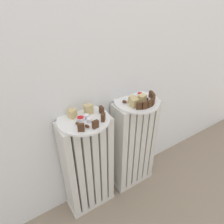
{
  "coord_description": "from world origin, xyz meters",
  "views": [
    {
      "loc": [
        -0.5,
        -0.5,
        1.24
      ],
      "look_at": [
        0.0,
        0.28,
        0.65
      ],
      "focal_mm": 32.25,
      "sensor_mm": 36.0,
      "label": 1
    }
  ],
  "objects_px": {
    "plate_left": "(84,119)",
    "jam_bowl_right": "(140,95)",
    "plate_right": "(137,101)",
    "jam_bowl_left": "(81,119)",
    "radiator_left": "(88,167)",
    "fork": "(131,97)",
    "radiator_right": "(133,146)"
  },
  "relations": [
    {
      "from": "plate_right",
      "to": "fork",
      "type": "relative_size",
      "value": 2.6
    },
    {
      "from": "radiator_right",
      "to": "jam_bowl_right",
      "type": "height_order",
      "value": "jam_bowl_right"
    },
    {
      "from": "radiator_right",
      "to": "jam_bowl_right",
      "type": "bearing_deg",
      "value": 29.73
    },
    {
      "from": "jam_bowl_right",
      "to": "fork",
      "type": "bearing_deg",
      "value": 148.63
    },
    {
      "from": "fork",
      "to": "plate_right",
      "type": "bearing_deg",
      "value": -87.02
    },
    {
      "from": "radiator_left",
      "to": "plate_right",
      "type": "distance_m",
      "value": 0.48
    },
    {
      "from": "radiator_left",
      "to": "fork",
      "type": "distance_m",
      "value": 0.49
    },
    {
      "from": "jam_bowl_right",
      "to": "plate_left",
      "type": "bearing_deg",
      "value": -176.41
    },
    {
      "from": "jam_bowl_right",
      "to": "plate_right",
      "type": "bearing_deg",
      "value": -150.27
    },
    {
      "from": "radiator_left",
      "to": "jam_bowl_right",
      "type": "bearing_deg",
      "value": 3.59
    },
    {
      "from": "radiator_right",
      "to": "plate_right",
      "type": "bearing_deg",
      "value": 0.0
    },
    {
      "from": "radiator_left",
      "to": "fork",
      "type": "height_order",
      "value": "fork"
    },
    {
      "from": "plate_left",
      "to": "jam_bowl_left",
      "type": "relative_size",
      "value": 6.49
    },
    {
      "from": "plate_left",
      "to": "jam_bowl_right",
      "type": "distance_m",
      "value": 0.38
    },
    {
      "from": "radiator_left",
      "to": "plate_right",
      "type": "relative_size",
      "value": 2.45
    },
    {
      "from": "plate_right",
      "to": "jam_bowl_left",
      "type": "xyz_separation_m",
      "value": [
        -0.36,
        -0.01,
        0.02
      ]
    },
    {
      "from": "jam_bowl_left",
      "to": "jam_bowl_right",
      "type": "distance_m",
      "value": 0.4
    },
    {
      "from": "jam_bowl_left",
      "to": "radiator_right",
      "type": "bearing_deg",
      "value": 1.54
    },
    {
      "from": "radiator_left",
      "to": "fork",
      "type": "bearing_deg",
      "value": 8.63
    },
    {
      "from": "plate_left",
      "to": "jam_bowl_right",
      "type": "bearing_deg",
      "value": 3.59
    },
    {
      "from": "jam_bowl_left",
      "to": "plate_right",
      "type": "bearing_deg",
      "value": 1.54
    },
    {
      "from": "radiator_left",
      "to": "plate_left",
      "type": "xyz_separation_m",
      "value": [
        0.0,
        0.0,
        0.34
      ]
    },
    {
      "from": "radiator_left",
      "to": "jam_bowl_left",
      "type": "xyz_separation_m",
      "value": [
        -0.02,
        -0.01,
        0.36
      ]
    },
    {
      "from": "plate_right",
      "to": "jam_bowl_left",
      "type": "relative_size",
      "value": 6.49
    },
    {
      "from": "radiator_left",
      "to": "fork",
      "type": "xyz_separation_m",
      "value": [
        0.34,
        0.05,
        0.35
      ]
    },
    {
      "from": "radiator_left",
      "to": "plate_left",
      "type": "distance_m",
      "value": 0.34
    },
    {
      "from": "fork",
      "to": "plate_left",
      "type": "bearing_deg",
      "value": -171.37
    },
    {
      "from": "radiator_right",
      "to": "plate_right",
      "type": "relative_size",
      "value": 2.45
    },
    {
      "from": "radiator_left",
      "to": "jam_bowl_right",
      "type": "distance_m",
      "value": 0.53
    },
    {
      "from": "plate_right",
      "to": "fork",
      "type": "xyz_separation_m",
      "value": [
        -0.0,
        0.05,
        0.01
      ]
    },
    {
      "from": "radiator_right",
      "to": "plate_left",
      "type": "relative_size",
      "value": 2.45
    },
    {
      "from": "radiator_right",
      "to": "jam_bowl_right",
      "type": "xyz_separation_m",
      "value": [
        0.04,
        0.02,
        0.36
      ]
    }
  ]
}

